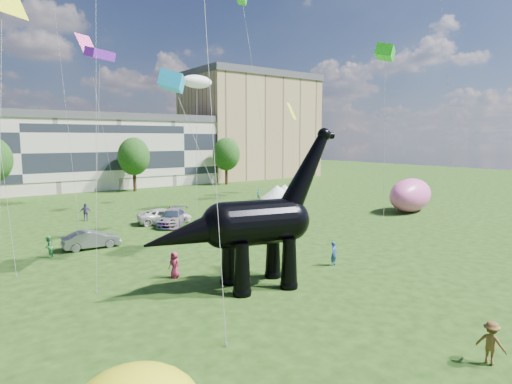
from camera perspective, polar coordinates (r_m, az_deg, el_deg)
ground at (r=25.14m, az=10.78°, el=-13.29°), size 220.00×220.00×0.00m
terrace_row at (r=78.60m, az=-29.35°, el=4.24°), size 78.00×11.00×12.00m
apartment_block at (r=99.25m, az=-0.82°, el=8.45°), size 28.00×18.00×22.00m
tree_mid_right at (r=73.53m, az=-15.99°, el=4.97°), size 5.20×5.20×9.44m
tree_far_right at (r=81.50m, az=-3.99°, el=5.41°), size 5.20×5.20×9.44m
dinosaur_sculpture at (r=24.93m, az=-0.77°, el=-4.54°), size 11.93×4.50×9.73m
car_grey at (r=36.77m, az=-21.09°, el=-5.91°), size 4.45×1.77×1.44m
car_white at (r=45.22m, az=-12.09°, el=-3.15°), size 5.93×3.67×1.53m
car_dark at (r=44.01m, az=-11.09°, el=-3.37°), size 5.19×5.62×1.58m
gazebo_near at (r=53.99m, az=2.84°, el=0.01°), size 5.28×5.28×2.89m
gazebo_far at (r=55.23m, az=3.83°, el=0.13°), size 4.78×4.78×2.84m
inflatable_pink at (r=54.33m, az=19.91°, el=-0.39°), size 8.70×5.69×4.01m
visitors at (r=34.87m, az=-12.71°, el=-6.06°), size 48.32×42.45×1.87m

